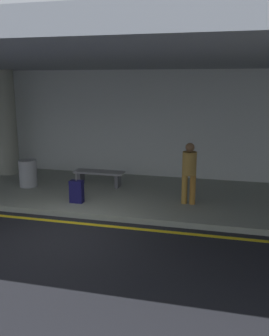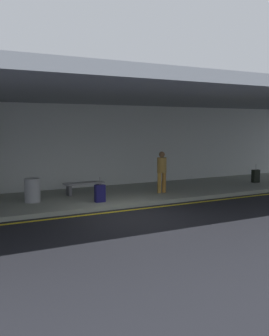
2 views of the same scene
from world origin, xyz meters
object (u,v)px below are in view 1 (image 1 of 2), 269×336
suitcase_upright_primary (77,192)px  bench_metal (99,175)px  traveler_with_luggage (189,169)px  trash_bin_steel (28,173)px  support_column_left_mid (6,123)px

suitcase_upright_primary → bench_metal: bearing=116.8°
traveler_with_luggage → bench_metal: bearing=-106.0°
suitcase_upright_primary → trash_bin_steel: 2.42m
suitcase_upright_primary → bench_metal: (0.04, 1.74, 0.04)m
traveler_with_luggage → suitcase_upright_primary: bearing=-73.5°
traveler_with_luggage → bench_metal: traveler_with_luggage is taller
suitcase_upright_primary → bench_metal: suitcase_upright_primary is taller
support_column_left_mid → traveler_with_luggage: size_ratio=2.17×
support_column_left_mid → bench_metal: 4.09m
traveler_with_luggage → bench_metal: 3.21m
bench_metal → trash_bin_steel: trash_bin_steel is taller
support_column_left_mid → trash_bin_steel: bearing=-42.0°
bench_metal → trash_bin_steel: bearing=-164.7°
trash_bin_steel → traveler_with_luggage: bearing=-5.7°
suitcase_upright_primary → trash_bin_steel: size_ratio=1.06×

